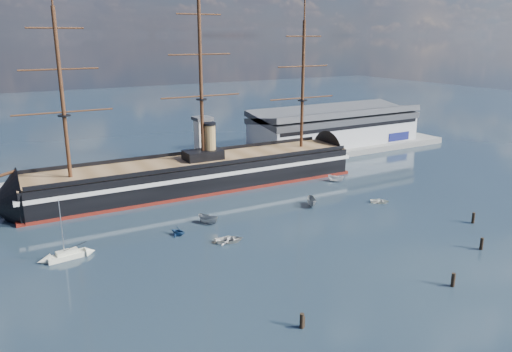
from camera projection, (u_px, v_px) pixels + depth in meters
ground at (250, 206)px, 120.11m from camera, size 600.00×600.00×0.00m
quay at (220, 168)px, 154.87m from camera, size 180.00×18.00×2.00m
warehouse at (335, 127)px, 179.36m from camera, size 63.00×21.00×11.60m
quay_tower at (203, 141)px, 146.33m from camera, size 5.00×5.00×15.00m
warship at (191, 175)px, 132.39m from camera, size 113.07×18.38×53.94m
sailboat at (67, 255)px, 91.82m from camera, size 7.45×2.95×11.60m
motorboat_a at (208, 223)px, 109.19m from camera, size 6.48×4.75×2.45m
motorboat_b at (229, 242)px, 99.31m from camera, size 2.39×3.76×1.63m
motorboat_c at (312, 206)px, 120.41m from camera, size 6.76×5.26×2.58m
motorboat_d at (178, 235)px, 102.73m from camera, size 6.00×4.70×2.02m
motorboat_e at (380, 203)px, 122.60m from camera, size 2.69×2.85×1.31m
motorboat_f at (336, 182)px, 140.49m from camera, size 5.80×4.23×2.19m
piling_near_left at (302, 328)px, 70.17m from camera, size 0.64×0.64×2.96m
piling_near_mid at (452, 286)px, 81.79m from camera, size 0.64×0.64×3.06m
piling_near_right at (481, 250)px, 95.88m from camera, size 0.64×0.64×3.12m
piling_far_right at (473, 223)px, 109.40m from camera, size 0.64×0.64×3.13m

